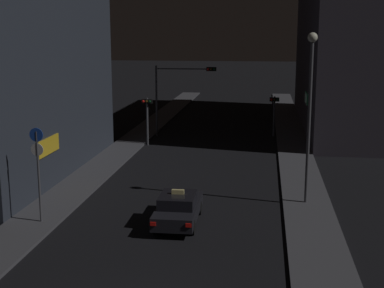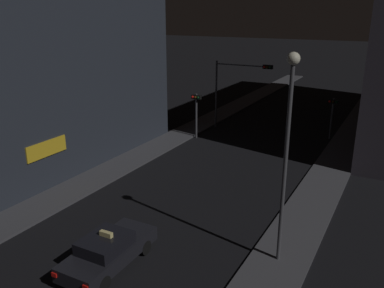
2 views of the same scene
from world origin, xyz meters
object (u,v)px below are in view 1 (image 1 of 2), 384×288
Objects in this scene: taxi at (178,208)px; traffic_light_left_kerb at (147,111)px; street_lamp_near_block at (310,95)px; traffic_light_right_kerb at (274,108)px; traffic_light_overhead at (178,86)px; sign_pole_left at (38,165)px.

traffic_light_left_kerb is at bearing 106.55° from taxi.
street_lamp_near_block reaches higher than traffic_light_left_kerb.
street_lamp_near_block is at bearing 31.15° from taxi.
street_lamp_near_block is at bearing -85.72° from traffic_light_right_kerb.
taxi is 22.68m from traffic_light_right_kerb.
sign_pole_left is (-2.92, -21.78, -1.48)m from traffic_light_overhead.
traffic_light_right_kerb is 18.87m from street_lamp_near_block.
street_lamp_near_block is at bearing -61.90° from traffic_light_overhead.
sign_pole_left is (-1.07, -18.07, 0.13)m from traffic_light_left_kerb.
taxi is 8.50m from street_lamp_near_block.
traffic_light_overhead reaches higher than traffic_light_right_kerb.
traffic_light_right_kerb is at bearing 94.28° from street_lamp_near_block.
traffic_light_left_kerb reaches higher than taxi.
traffic_light_right_kerb reaches higher than taxi.
traffic_light_left_kerb is 0.43× the size of street_lamp_near_block.
sign_pole_left reaches higher than traffic_light_right_kerb.
taxi is at bearing 8.40° from sign_pole_left.
taxi is 18.00m from traffic_light_left_kerb.
taxi is 6.56m from sign_pole_left.
traffic_light_overhead is 22.02m from sign_pole_left.
taxi is at bearing -101.66° from traffic_light_right_kerb.
traffic_light_right_kerb is at bearing 27.33° from traffic_light_left_kerb.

